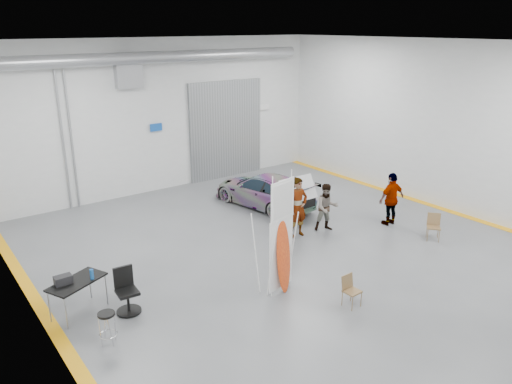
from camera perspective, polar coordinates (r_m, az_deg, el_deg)
ground at (r=14.88m, az=4.60°, el=-7.14°), size 16.00×16.00×0.00m
room_shell at (r=15.46m, az=0.20°, el=9.79°), size 14.02×16.18×6.01m
sedan_car at (r=18.49m, az=0.93°, el=0.20°), size 2.33×4.41×1.22m
person_a at (r=15.78m, az=4.80°, el=-1.74°), size 0.72×0.47×1.95m
person_b at (r=16.40m, az=8.09°, el=-1.75°), size 0.96×0.88×1.59m
person_c at (r=17.28m, az=15.23°, el=-0.76°), size 1.09×0.52×1.82m
surfboard_display at (r=12.35m, az=2.86°, el=-6.22°), size 0.87×0.37×3.14m
folding_chair_near at (r=12.44m, az=10.84°, el=-11.70°), size 0.39×0.40×0.78m
folding_chair_far at (r=16.65m, az=19.54°, el=-4.34°), size 0.55×0.64×0.84m
shop_stool at (r=11.33m, az=-16.59°, el=-14.73°), size 0.38×0.38×0.75m
work_table at (r=12.38m, az=-20.16°, el=-9.63°), size 1.47×1.15×1.08m
office_chair at (r=12.29m, az=-14.60°, el=-11.14°), size 0.58×0.58×1.09m
trunk_lid at (r=16.94m, az=4.75°, el=0.63°), size 1.42×0.86×0.04m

